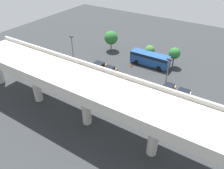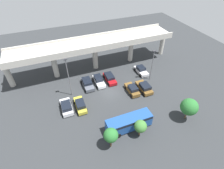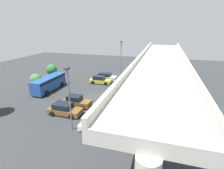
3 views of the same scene
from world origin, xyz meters
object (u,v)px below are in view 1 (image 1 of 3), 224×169
Objects in this scene: parked_car_3 at (119,98)px; tree_front_centre at (150,50)px; parked_car_7 at (66,78)px; parked_car_4 at (104,93)px; parked_car_1 at (167,91)px; parked_car_6 at (97,68)px; parked_car_2 at (134,104)px; shuttle_bus at (150,58)px; parked_car_5 at (108,73)px; tree_front_right at (111,38)px; lamp_post_near_aisle at (166,82)px; traffic_cone at (131,65)px; tree_front_left at (175,53)px; lamp_post_mid_lot at (73,52)px; parked_car_0 at (181,97)px.

parked_car_3 is 1.38× the size of tree_front_centre.
parked_car_4 is at bearing -89.71° from parked_car_7.
parked_car_3 is (5.75, 5.92, 0.03)m from parked_car_1.
parked_car_1 is 14.23m from parked_car_6.
parked_car_7 is at bearing 90.39° from parked_car_2.
shuttle_bus is at bearing -139.73° from parked_car_1.
shuttle_bus is at bearing 3.64° from parked_car_3.
parked_car_5 is 0.96× the size of tree_front_right.
lamp_post_near_aisle is at bearing 120.97° from tree_front_centre.
parked_car_3 is 11.81m from traffic_cone.
parked_car_5 reaches higher than parked_car_4.
parked_car_3 is 1.07× the size of parked_car_5.
shuttle_bus is 1.97× the size of tree_front_left.
parked_car_5 is 0.94× the size of parked_car_6.
parked_car_2 is 10.07m from parked_car_5.
tree_front_left is at bearing -2.24° from parked_car_2.
shuttle_bus is at bearing -58.49° from lamp_post_near_aisle.
parked_car_1 is 6.19m from lamp_post_near_aisle.
parked_car_1 is at bearing 103.91° from tree_front_left.
lamp_post_mid_lot reaches higher than parked_car_5.
tree_front_centre is at bearing 6.89° from parked_car_3.
lamp_post_mid_lot reaches higher than traffic_cone.
parked_car_7 is (11.04, 0.10, -0.06)m from parked_car_3.
lamp_post_mid_lot reaches higher than parked_car_1.
parked_car_2 is 15.11m from lamp_post_mid_lot.
parked_car_4 is 0.62× the size of lamp_post_mid_lot.
lamp_post_near_aisle is at bearing -67.44° from parked_car_2.
parked_car_3 is at bearing 126.17° from tree_front_right.
parked_car_6 reaches higher than traffic_cone.
parked_car_5 is at bearing 27.96° from parked_car_4.
parked_car_7 is at bearing -70.28° from parked_car_1.
parked_car_1 is 1.06× the size of parked_car_5.
parked_car_3 is 8.04m from lamp_post_near_aisle.
lamp_post_near_aisle reaches higher than parked_car_0.
shuttle_bus is 1.05× the size of lamp_post_mid_lot.
lamp_post_near_aisle is at bearing 72.06° from parked_car_5.
lamp_post_mid_lot is at bearing -47.86° from parked_car_6.
shuttle_bus is (3.54, -13.75, 0.82)m from parked_car_2.
traffic_cone is (-4.76, -5.25, -0.44)m from parked_car_6.
shuttle_bus is 14.67m from lamp_post_near_aisle.
tree_front_right is at bearing 29.10° from parked_car_4.
parked_car_0 is 0.58× the size of lamp_post_mid_lot.
parked_car_3 is 15.90m from tree_front_centre.
parked_car_1 is 0.99× the size of parked_car_3.
parked_car_3 is at bearing -56.79° from parked_car_0.
tree_front_centre reaches higher than parked_car_1.
parked_car_1 is at bearing -54.76° from parked_car_4.
parked_car_2 is at bearing 87.76° from tree_front_left.
parked_car_6 is at bearing -97.41° from parked_car_5.
tree_front_left is (3.28, -14.27, -2.24)m from lamp_post_near_aisle.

